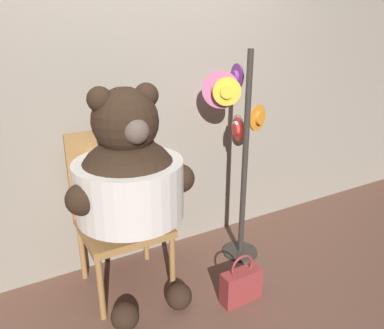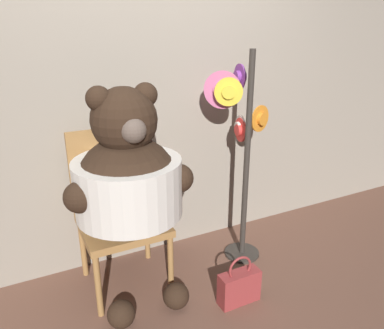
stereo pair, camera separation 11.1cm
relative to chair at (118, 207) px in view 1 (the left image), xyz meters
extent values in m
plane|color=brown|center=(0.30, -0.37, -0.58)|extent=(14.00, 14.00, 0.00)
cube|color=gray|center=(0.30, 0.30, 0.66)|extent=(8.00, 0.10, 2.49)
cylinder|color=#9E703D|center=(-0.25, -0.33, -0.36)|extent=(0.04, 0.04, 0.45)
cylinder|color=#9E703D|center=(0.25, -0.33, -0.36)|extent=(0.04, 0.04, 0.45)
cylinder|color=#9E703D|center=(-0.25, 0.13, -0.36)|extent=(0.04, 0.04, 0.45)
cylinder|color=#9E703D|center=(0.25, 0.13, -0.36)|extent=(0.04, 0.04, 0.45)
cube|color=#9E703D|center=(0.00, -0.10, -0.11)|extent=(0.55, 0.53, 0.05)
cube|color=#9E703D|center=(0.00, 0.15, 0.22)|extent=(0.55, 0.04, 0.60)
sphere|color=black|center=(0.03, -0.18, 0.20)|extent=(0.67, 0.67, 0.67)
cylinder|color=silver|center=(0.03, -0.18, 0.20)|extent=(0.69, 0.69, 0.37)
sphere|color=black|center=(0.03, -0.18, 0.64)|extent=(0.40, 0.40, 0.40)
sphere|color=black|center=(-0.11, -0.18, 0.78)|extent=(0.15, 0.15, 0.15)
sphere|color=black|center=(0.17, -0.18, 0.78)|extent=(0.15, 0.15, 0.15)
sphere|color=brown|center=(0.03, -0.35, 0.62)|extent=(0.15, 0.15, 0.15)
sphere|color=black|center=(-0.29, -0.26, 0.24)|extent=(0.19, 0.19, 0.19)
sphere|color=black|center=(0.35, -0.26, 0.24)|extent=(0.19, 0.19, 0.19)
sphere|color=black|center=(-0.15, -0.48, -0.49)|extent=(0.17, 0.17, 0.17)
sphere|color=black|center=(0.22, -0.48, -0.49)|extent=(0.17, 0.17, 0.17)
cylinder|color=#332D28|center=(0.95, -0.17, -0.57)|extent=(0.28, 0.28, 0.02)
cylinder|color=#332D28|center=(0.95, -0.17, 0.22)|extent=(0.04, 0.04, 1.61)
cylinder|color=orange|center=(1.07, -0.13, 0.53)|extent=(0.19, 0.07, 0.20)
cylinder|color=orange|center=(1.07, -0.13, 0.53)|extent=(0.11, 0.09, 0.09)
cylinder|color=#D16693|center=(0.80, -0.04, 0.74)|extent=(0.21, 0.18, 0.27)
cylinder|color=#D16693|center=(0.80, -0.04, 0.74)|extent=(0.13, 0.12, 0.13)
cylinder|color=silver|center=(0.97, -0.02, 0.45)|extent=(0.05, 0.18, 0.18)
cylinder|color=silver|center=(0.97, -0.02, 0.45)|extent=(0.08, 0.10, 0.09)
cylinder|color=red|center=(0.96, -0.04, 0.43)|extent=(0.04, 0.18, 0.18)
cylinder|color=red|center=(0.96, -0.04, 0.43)|extent=(0.08, 0.09, 0.09)
cylinder|color=#7A388E|center=(0.97, 0.02, 0.82)|extent=(0.04, 0.19, 0.19)
cylinder|color=#7A388E|center=(0.97, 0.02, 0.82)|extent=(0.08, 0.10, 0.09)
cylinder|color=yellow|center=(0.81, -0.10, 0.74)|extent=(0.18, 0.10, 0.20)
cylinder|color=yellow|center=(0.81, -0.10, 0.74)|extent=(0.11, 0.09, 0.10)
cube|color=maroon|center=(0.61, -0.62, -0.47)|extent=(0.28, 0.11, 0.23)
torus|color=maroon|center=(0.61, -0.62, -0.31)|extent=(0.17, 0.02, 0.17)
camera|label=1|loc=(-0.68, -2.26, 1.18)|focal=35.00mm
camera|label=2|loc=(-0.58, -2.31, 1.18)|focal=35.00mm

